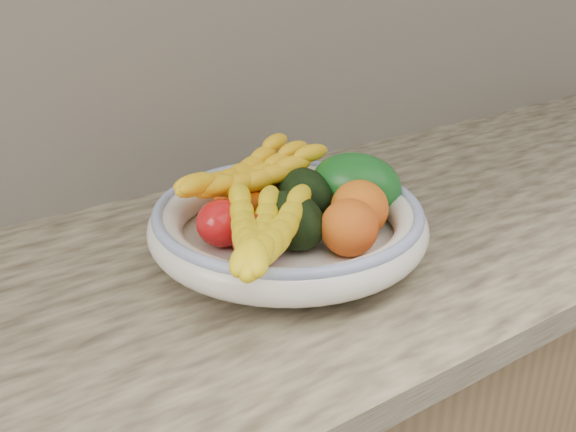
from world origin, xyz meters
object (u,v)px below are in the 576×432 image
Objects in this scene: fruit_bowl at (288,223)px; banana_bunch_back at (248,180)px; green_mango at (356,185)px; banana_bunch_front at (261,241)px.

fruit_bowl is 1.42× the size of banana_bunch_back.
green_mango is at bearing 2.30° from fruit_bowl.
banana_bunch_back is 0.93× the size of banana_bunch_front.
fruit_bowl is at bearing -96.01° from banana_bunch_back.
banana_bunch_front is at bearing -129.66° from banana_bunch_back.
banana_bunch_front is (-0.22, -0.08, 0.01)m from green_mango.
green_mango reaches higher than banana_bunch_back.
banana_bunch_front is (-0.08, -0.17, -0.01)m from banana_bunch_back.
green_mango is at bearing -31.01° from banana_bunch_front.
fruit_bowl is 1.32× the size of banana_bunch_front.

